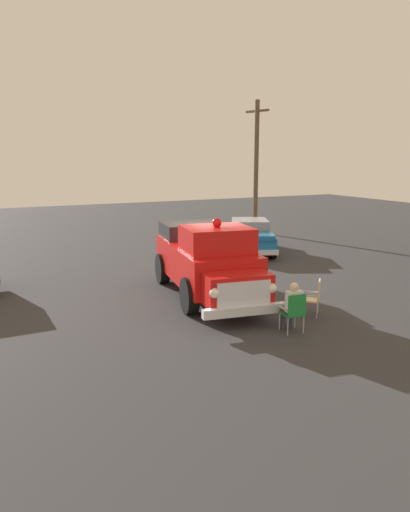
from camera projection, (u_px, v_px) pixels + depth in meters
ground_plane at (218, 287)px, 16.44m from camera, size 60.00×60.00×0.00m
vintage_fire_truck at (207, 259)px, 15.14m from camera, size 3.13×6.21×2.59m
classic_hot_rod at (251, 236)px, 22.21m from camera, size 3.54×4.73×1.46m
lawn_chair_near_truck at (294, 310)px, 12.06m from camera, size 0.57×0.56×1.02m
lawn_chair_by_car at (314, 295)px, 13.35m from camera, size 0.69×0.69×1.02m
lawn_chair_spare at (187, 233)px, 23.94m from camera, size 0.65×0.66×1.02m
spectator_seated at (292, 305)px, 12.16m from camera, size 0.44×0.58×1.29m
utility_pole at (256, 165)px, 27.33m from camera, size 0.51×1.68×7.35m
traffic_cone at (212, 256)px, 20.02m from camera, size 0.40×0.40×0.64m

